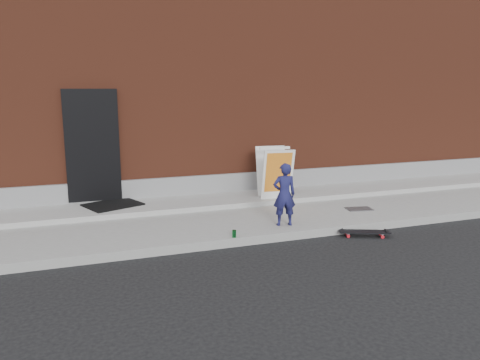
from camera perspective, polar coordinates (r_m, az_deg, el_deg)
name	(u,v)px	position (r m, az deg, el deg)	size (l,w,h in m)	color
ground	(269,243)	(7.85, 3.55, -7.69)	(80.00, 80.00, 0.00)	black
sidewalk	(239,216)	(9.17, -0.15, -4.42)	(20.00, 3.00, 0.15)	gray
apron	(225,200)	(9.96, -1.89, -2.43)	(20.00, 1.20, 0.10)	gray
building	(176,90)	(14.13, -7.78, 10.86)	(20.00, 8.10, 5.00)	#622B1B
child	(284,194)	(8.21, 5.42, -1.77)	(0.41, 0.27, 1.11)	#1A1B4A
skateboard	(364,232)	(8.44, 14.93, -6.16)	(0.86, 0.53, 0.09)	red
pizza_sign	(275,172)	(9.88, 4.26, 0.94)	(0.74, 0.84, 1.08)	white
soda_can	(234,234)	(7.63, -0.72, -6.57)	(0.07, 0.07, 0.12)	#17762F
doormat	(113,205)	(9.63, -15.25, -2.90)	(1.00, 0.81, 0.03)	black
utility_plate	(359,209)	(9.68, 14.32, -3.43)	(0.50, 0.32, 0.02)	#535358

